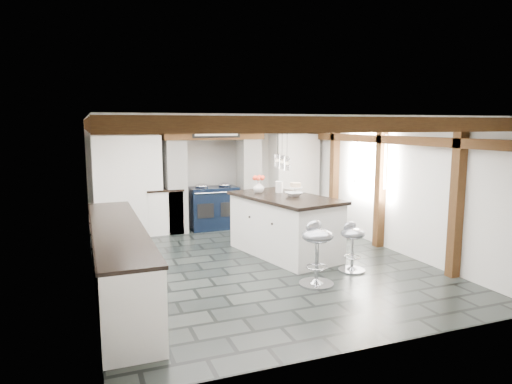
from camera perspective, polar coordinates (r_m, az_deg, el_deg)
name	(u,v)px	position (r m, az deg, el deg)	size (l,w,h in m)	color
ground	(259,263)	(7.41, 0.39, -8.92)	(6.00, 6.00, 0.00)	black
room_shell	(199,188)	(8.32, -7.09, 0.47)	(6.00, 6.03, 6.00)	silver
range_cooker	(213,207)	(9.77, -5.35, -1.87)	(1.00, 0.63, 0.99)	black
kitchen_island	(284,225)	(7.80, 3.57, -4.09)	(1.50, 2.24, 1.35)	white
bar_stool_near	(352,241)	(7.07, 11.93, -6.03)	(0.44, 0.44, 0.75)	silver
bar_stool_far	(316,246)	(6.36, 7.56, -6.69)	(0.57, 0.57, 0.90)	silver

